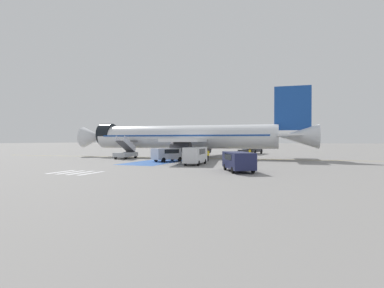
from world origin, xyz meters
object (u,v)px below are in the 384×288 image
(service_van_0, at_px, (195,154))
(ground_crew_0, at_px, (250,154))
(service_van_1, at_px, (168,153))
(ground_crew_1, at_px, (208,155))
(boarding_stairs_forward, at_px, (126,153))
(airliner, at_px, (187,137))
(ground_crew_2, at_px, (172,153))
(fuel_tanker, at_px, (251,146))
(service_van_2, at_px, (238,160))

(service_van_0, xyz_separation_m, ground_crew_0, (5.21, 9.63, -0.23))
(service_van_1, height_order, ground_crew_0, service_van_1)
(service_van_0, height_order, ground_crew_1, service_van_0)
(boarding_stairs_forward, bearing_deg, airliner, 25.76)
(ground_crew_1, bearing_deg, ground_crew_2, 106.17)
(service_van_0, bearing_deg, boarding_stairs_forward, 148.59)
(ground_crew_0, bearing_deg, boarding_stairs_forward, 104.44)
(fuel_tanker, distance_m, service_van_0, 31.72)
(boarding_stairs_forward, xyz_separation_m, ground_crew_0, (20.49, 1.79, 0.11))
(airliner, distance_m, ground_crew_1, 9.09)
(fuel_tanker, relative_size, ground_crew_1, 6.24)
(service_van_1, xyz_separation_m, service_van_2, (12.62, -10.73, -0.02))
(boarding_stairs_forward, xyz_separation_m, ground_crew_1, (14.81, -1.21, 0.01))
(service_van_0, distance_m, service_van_1, 7.28)
(fuel_tanker, height_order, service_van_0, fuel_tanker)
(airliner, distance_m, ground_crew_2, 4.79)
(airliner, xyz_separation_m, service_van_1, (0.40, -8.78, -2.49))
(fuel_tanker, bearing_deg, ground_crew_2, -103.24)
(service_van_0, bearing_deg, airliner, 111.25)
(boarding_stairs_forward, distance_m, fuel_tanker, 29.30)
(service_van_0, distance_m, ground_crew_2, 11.96)
(service_van_0, bearing_deg, ground_crew_2, 124.41)
(boarding_stairs_forward, relative_size, ground_crew_2, 3.20)
(airliner, xyz_separation_m, ground_crew_1, (5.78, -6.48, -2.68))
(service_van_0, height_order, ground_crew_2, service_van_0)
(airliner, height_order, service_van_2, airliner)
(boarding_stairs_forward, distance_m, ground_crew_1, 14.86)
(fuel_tanker, height_order, ground_crew_2, fuel_tanker)
(fuel_tanker, distance_m, service_van_2, 38.41)
(service_van_0, height_order, service_van_1, service_van_0)
(airliner, xyz_separation_m, service_van_2, (13.02, -19.51, -2.50))
(fuel_tanker, relative_size, service_van_0, 1.99)
(airliner, bearing_deg, service_van_1, 178.11)
(fuel_tanker, relative_size, ground_crew_0, 5.72)
(service_van_2, distance_m, ground_crew_1, 14.90)
(service_van_1, height_order, ground_crew_1, service_van_1)
(service_van_0, relative_size, ground_crew_0, 2.87)
(ground_crew_0, bearing_deg, service_van_0, 161.02)
(ground_crew_0, xyz_separation_m, ground_crew_1, (-5.68, -3.00, -0.10))
(ground_crew_2, bearing_deg, ground_crew_1, 67.90)
(boarding_stairs_forward, height_order, ground_crew_1, boarding_stairs_forward)
(service_van_1, xyz_separation_m, ground_crew_0, (11.06, 5.30, -0.09))
(airliner, xyz_separation_m, ground_crew_2, (-1.22, -3.77, -2.70))
(ground_crew_1, distance_m, ground_crew_2, 7.51)
(service_van_0, relative_size, service_van_1, 1.06)
(fuel_tanker, height_order, service_van_2, fuel_tanker)
(ground_crew_0, xyz_separation_m, ground_crew_2, (-12.68, -0.29, -0.12))
(service_van_0, bearing_deg, ground_crew_0, 57.33)
(service_van_0, distance_m, service_van_2, 9.32)
(boarding_stairs_forward, bearing_deg, ground_crew_2, 6.38)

